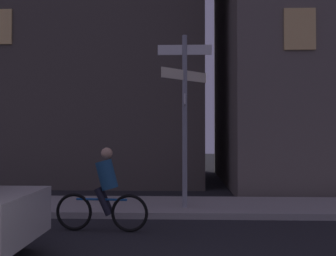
% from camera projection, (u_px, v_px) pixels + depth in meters
% --- Properties ---
extents(sidewalk_kerb, '(40.00, 2.55, 0.14)m').
position_uv_depth(sidewalk_kerb, '(163.00, 206.00, 10.38)').
color(sidewalk_kerb, '#9E9991').
rests_on(sidewalk_kerb, ground_plane).
extents(signpost, '(1.29, 1.50, 4.10)m').
position_uv_depth(signpost, '(185.00, 106.00, 9.92)').
color(signpost, gray).
rests_on(signpost, sidewalk_kerb).
extents(cyclist, '(1.82, 0.36, 1.61)m').
position_uv_depth(cyclist, '(104.00, 192.00, 7.99)').
color(cyclist, black).
rests_on(cyclist, ground_plane).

